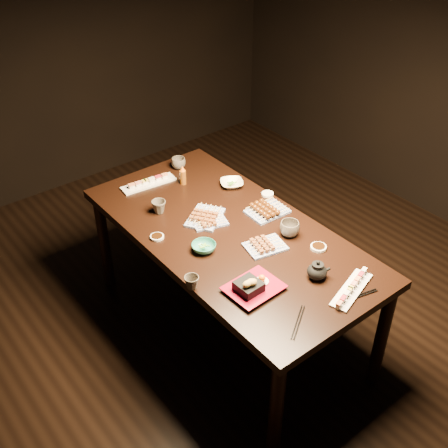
# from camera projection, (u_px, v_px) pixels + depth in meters

# --- Properties ---
(ground) EXTENTS (5.00, 5.00, 0.00)m
(ground) POSITION_uv_depth(u_px,v_px,m) (267.00, 340.00, 3.49)
(ground) COLOR black
(ground) RESTS_ON ground
(dining_table) EXTENTS (1.17, 1.92, 0.75)m
(dining_table) POSITION_uv_depth(u_px,v_px,m) (229.00, 281.00, 3.37)
(dining_table) COLOR black
(dining_table) RESTS_ON ground
(sushi_platter_near) EXTENTS (0.33, 0.18, 0.04)m
(sushi_platter_near) POSITION_uv_depth(u_px,v_px,m) (352.00, 288.00, 2.74)
(sushi_platter_near) COLOR white
(sushi_platter_near) RESTS_ON dining_table
(sushi_platter_far) EXTENTS (0.36, 0.13, 0.04)m
(sushi_platter_far) POSITION_uv_depth(u_px,v_px,m) (148.00, 181.00, 3.55)
(sushi_platter_far) COLOR white
(sushi_platter_far) RESTS_ON dining_table
(yakitori_plate_center) EXTENTS (0.23, 0.19, 0.05)m
(yakitori_plate_center) POSITION_uv_depth(u_px,v_px,m) (209.00, 219.00, 3.21)
(yakitori_plate_center) COLOR #828EB6
(yakitori_plate_center) RESTS_ON dining_table
(yakitori_plate_right) EXTENTS (0.24, 0.20, 0.05)m
(yakitori_plate_right) POSITION_uv_depth(u_px,v_px,m) (265.00, 244.00, 3.01)
(yakitori_plate_right) COLOR #828EB6
(yakitori_plate_right) RESTS_ON dining_table
(yakitori_plate_left) EXTENTS (0.29, 0.27, 0.06)m
(yakitori_plate_left) POSITION_uv_depth(u_px,v_px,m) (205.00, 214.00, 3.23)
(yakitori_plate_left) COLOR #828EB6
(yakitori_plate_left) RESTS_ON dining_table
(tsukune_plate) EXTENTS (0.24, 0.18, 0.06)m
(tsukune_plate) POSITION_uv_depth(u_px,v_px,m) (267.00, 208.00, 3.28)
(tsukune_plate) COLOR #828EB6
(tsukune_plate) RESTS_ON dining_table
(edamame_bowl_green) EXTENTS (0.17, 0.17, 0.04)m
(edamame_bowl_green) POSITION_uv_depth(u_px,v_px,m) (204.00, 247.00, 3.00)
(edamame_bowl_green) COLOR #297F6B
(edamame_bowl_green) RESTS_ON dining_table
(edamame_bowl_cream) EXTENTS (0.19, 0.19, 0.03)m
(edamame_bowl_cream) POSITION_uv_depth(u_px,v_px,m) (232.00, 184.00, 3.54)
(edamame_bowl_cream) COLOR #F6E8C9
(edamame_bowl_cream) RESTS_ON dining_table
(tempura_tray) EXTENTS (0.28, 0.22, 0.10)m
(tempura_tray) POSITION_uv_depth(u_px,v_px,m) (254.00, 283.00, 2.72)
(tempura_tray) COLOR black
(tempura_tray) RESTS_ON dining_table
(teacup_near_left) EXTENTS (0.09, 0.09, 0.07)m
(teacup_near_left) POSITION_uv_depth(u_px,v_px,m) (192.00, 282.00, 2.75)
(teacup_near_left) COLOR #4B4339
(teacup_near_left) RESTS_ON dining_table
(teacup_mid_right) EXTENTS (0.15, 0.15, 0.09)m
(teacup_mid_right) POSITION_uv_depth(u_px,v_px,m) (290.00, 229.00, 3.10)
(teacup_mid_right) COLOR #4B4339
(teacup_mid_right) RESTS_ON dining_table
(teacup_far_left) EXTENTS (0.10, 0.10, 0.08)m
(teacup_far_left) POSITION_uv_depth(u_px,v_px,m) (159.00, 207.00, 3.28)
(teacup_far_left) COLOR #4B4339
(teacup_far_left) RESTS_ON dining_table
(teacup_far_right) EXTENTS (0.10, 0.10, 0.07)m
(teacup_far_right) POSITION_uv_depth(u_px,v_px,m) (179.00, 163.00, 3.71)
(teacup_far_right) COLOR #4B4339
(teacup_far_right) RESTS_ON dining_table
(teapot) EXTENTS (0.17, 0.17, 0.10)m
(teapot) POSITION_uv_depth(u_px,v_px,m) (317.00, 270.00, 2.80)
(teapot) COLOR black
(teapot) RESTS_ON dining_table
(condiment_bottle) EXTENTS (0.05, 0.05, 0.13)m
(condiment_bottle) POSITION_uv_depth(u_px,v_px,m) (183.00, 175.00, 3.53)
(condiment_bottle) COLOR #68360D
(condiment_bottle) RESTS_ON dining_table
(sauce_dish_west) EXTENTS (0.10, 0.10, 0.01)m
(sauce_dish_west) POSITION_uv_depth(u_px,v_px,m) (157.00, 237.00, 3.10)
(sauce_dish_west) COLOR white
(sauce_dish_west) RESTS_ON dining_table
(sauce_dish_east) EXTENTS (0.10, 0.10, 0.01)m
(sauce_dish_east) POSITION_uv_depth(u_px,v_px,m) (268.00, 194.00, 3.46)
(sauce_dish_east) COLOR white
(sauce_dish_east) RESTS_ON dining_table
(sauce_dish_se) EXTENTS (0.10, 0.10, 0.02)m
(sauce_dish_se) POSITION_uv_depth(u_px,v_px,m) (318.00, 247.00, 3.02)
(sauce_dish_se) COLOR white
(sauce_dish_se) RESTS_ON dining_table
(sauce_dish_nw) EXTENTS (0.11, 0.11, 0.02)m
(sauce_dish_nw) POSITION_uv_depth(u_px,v_px,m) (145.00, 184.00, 3.55)
(sauce_dish_nw) COLOR white
(sauce_dish_nw) RESTS_ON dining_table
(chopsticks_near) EXTENTS (0.20, 0.14, 0.01)m
(chopsticks_near) POSITION_uv_depth(u_px,v_px,m) (298.00, 322.00, 2.57)
(chopsticks_near) COLOR black
(chopsticks_near) RESTS_ON dining_table
(chopsticks_se) EXTENTS (0.22, 0.07, 0.01)m
(chopsticks_se) POSITION_uv_depth(u_px,v_px,m) (358.00, 296.00, 2.71)
(chopsticks_se) COLOR black
(chopsticks_se) RESTS_ON dining_table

